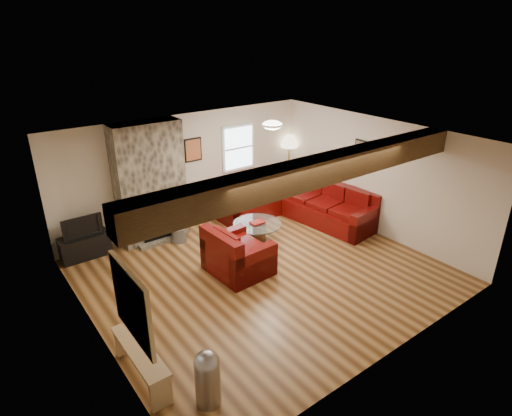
{
  "coord_description": "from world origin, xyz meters",
  "views": [
    {
      "loc": [
        -4.18,
        -5.38,
        4.26
      ],
      "look_at": [
        0.14,
        0.4,
        1.12
      ],
      "focal_mm": 30.0,
      "sensor_mm": 36.0,
      "label": 1
    }
  ],
  "objects_px": {
    "sofa_three": "(327,205)",
    "loveseat": "(251,196)",
    "coffee_table": "(257,234)",
    "floor_lamp": "(289,145)",
    "tv_cabinet": "(85,246)",
    "armchair_red": "(238,250)",
    "television": "(81,226)"
  },
  "relations": [
    {
      "from": "armchair_red",
      "to": "coffee_table",
      "type": "height_order",
      "value": "armchair_red"
    },
    {
      "from": "armchair_red",
      "to": "coffee_table",
      "type": "distance_m",
      "value": 1.12
    },
    {
      "from": "floor_lamp",
      "to": "sofa_three",
      "type": "bearing_deg",
      "value": -100.55
    },
    {
      "from": "sofa_three",
      "to": "coffee_table",
      "type": "xyz_separation_m",
      "value": [
        -1.92,
        0.09,
        -0.19
      ]
    },
    {
      "from": "sofa_three",
      "to": "tv_cabinet",
      "type": "distance_m",
      "value": 5.22
    },
    {
      "from": "sofa_three",
      "to": "television",
      "type": "height_order",
      "value": "television"
    },
    {
      "from": "loveseat",
      "to": "coffee_table",
      "type": "height_order",
      "value": "loveseat"
    },
    {
      "from": "sofa_three",
      "to": "loveseat",
      "type": "distance_m",
      "value": 1.78
    },
    {
      "from": "loveseat",
      "to": "tv_cabinet",
      "type": "bearing_deg",
      "value": 174.73
    },
    {
      "from": "loveseat",
      "to": "tv_cabinet",
      "type": "relative_size",
      "value": 1.86
    },
    {
      "from": "floor_lamp",
      "to": "coffee_table",
      "type": "bearing_deg",
      "value": -143.96
    },
    {
      "from": "loveseat",
      "to": "armchair_red",
      "type": "xyz_separation_m",
      "value": [
        -1.71,
        -1.93,
        -0.02
      ]
    },
    {
      "from": "sofa_three",
      "to": "television",
      "type": "distance_m",
      "value": 5.22
    },
    {
      "from": "loveseat",
      "to": "coffee_table",
      "type": "bearing_deg",
      "value": -122.53
    },
    {
      "from": "loveseat",
      "to": "sofa_three",
      "type": "bearing_deg",
      "value": -52.37
    },
    {
      "from": "tv_cabinet",
      "to": "loveseat",
      "type": "bearing_deg",
      "value": -4.49
    },
    {
      "from": "coffee_table",
      "to": "floor_lamp",
      "type": "distance_m",
      "value": 3.01
    },
    {
      "from": "armchair_red",
      "to": "television",
      "type": "xyz_separation_m",
      "value": [
        -2.11,
        2.23,
        0.24
      ]
    },
    {
      "from": "coffee_table",
      "to": "sofa_three",
      "type": "bearing_deg",
      "value": -2.68
    },
    {
      "from": "loveseat",
      "to": "television",
      "type": "xyz_separation_m",
      "value": [
        -3.82,
        0.3,
        0.22
      ]
    },
    {
      "from": "tv_cabinet",
      "to": "television",
      "type": "distance_m",
      "value": 0.45
    },
    {
      "from": "sofa_three",
      "to": "loveseat",
      "type": "relative_size",
      "value": 1.31
    },
    {
      "from": "loveseat",
      "to": "tv_cabinet",
      "type": "height_order",
      "value": "loveseat"
    },
    {
      "from": "armchair_red",
      "to": "coffee_table",
      "type": "xyz_separation_m",
      "value": [
        0.9,
        0.63,
        -0.2
      ]
    },
    {
      "from": "armchair_red",
      "to": "sofa_three",
      "type": "bearing_deg",
      "value": -81.92
    },
    {
      "from": "loveseat",
      "to": "floor_lamp",
      "type": "bearing_deg",
      "value": 11.84
    },
    {
      "from": "coffee_table",
      "to": "television",
      "type": "xyz_separation_m",
      "value": [
        -3.01,
        1.61,
        0.44
      ]
    },
    {
      "from": "sofa_three",
      "to": "television",
      "type": "bearing_deg",
      "value": -115.74
    },
    {
      "from": "sofa_three",
      "to": "television",
      "type": "xyz_separation_m",
      "value": [
        -4.93,
        1.7,
        0.24
      ]
    },
    {
      "from": "coffee_table",
      "to": "floor_lamp",
      "type": "height_order",
      "value": "floor_lamp"
    },
    {
      "from": "loveseat",
      "to": "armchair_red",
      "type": "bearing_deg",
      "value": -132.31
    },
    {
      "from": "sofa_three",
      "to": "tv_cabinet",
      "type": "height_order",
      "value": "sofa_three"
    }
  ]
}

